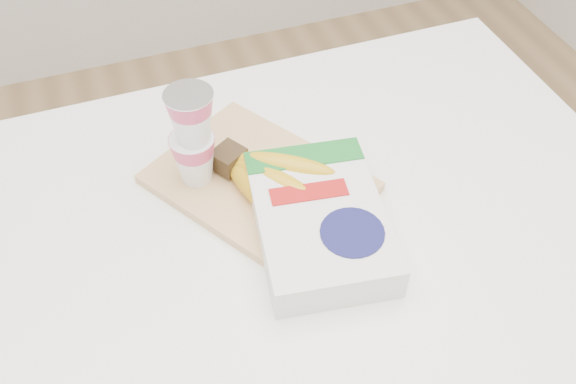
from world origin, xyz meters
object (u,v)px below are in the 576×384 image
object	(u,v)px
cutting_board	(259,183)
cereal_box	(319,221)
yogurt_stack	(192,135)
bananas	(269,179)

from	to	relation	value
cutting_board	cereal_box	bearing A→B (deg)	-98.22
cutting_board	cereal_box	xyz separation A→B (m)	(0.05, -0.13, 0.02)
cutting_board	yogurt_stack	world-z (taller)	yogurt_stack
bananas	cereal_box	size ratio (longest dim) A/B	0.71
cereal_box	bananas	bearing A→B (deg)	124.23
bananas	cereal_box	distance (m)	0.11
cutting_board	bananas	bearing A→B (deg)	-106.23
bananas	yogurt_stack	size ratio (longest dim) A/B	1.22
yogurt_stack	cereal_box	xyz separation A→B (m)	(0.15, -0.16, -0.08)
bananas	cereal_box	world-z (taller)	bananas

